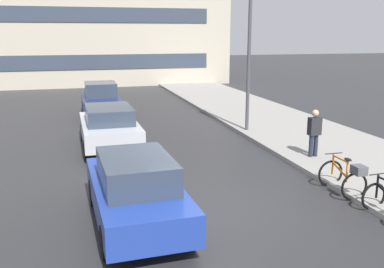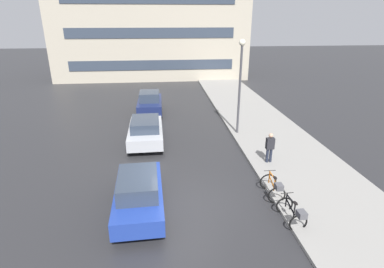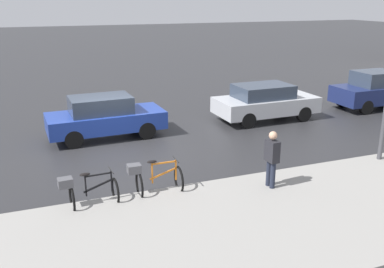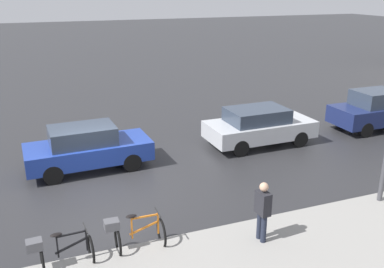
{
  "view_description": "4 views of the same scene",
  "coord_description": "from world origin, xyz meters",
  "px_view_note": "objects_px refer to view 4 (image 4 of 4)",
  "views": [
    {
      "loc": [
        -2.84,
        -8.85,
        4.06
      ],
      "look_at": [
        0.15,
        2.09,
        1.4
      ],
      "focal_mm": 40.0,
      "sensor_mm": 36.0,
      "label": 1
    },
    {
      "loc": [
        -0.72,
        -10.07,
        6.95
      ],
      "look_at": [
        0.81,
        4.81,
        1.15
      ],
      "focal_mm": 28.0,
      "sensor_mm": 36.0,
      "label": 2
    },
    {
      "loc": [
        13.59,
        -2.61,
        4.98
      ],
      "look_at": [
        1.82,
        1.92,
        0.95
      ],
      "focal_mm": 40.0,
      "sensor_mm": 36.0,
      "label": 3
    },
    {
      "loc": [
        12.42,
        -1.76,
        6.07
      ],
      "look_at": [
        -0.29,
        3.16,
        1.34
      ],
      "focal_mm": 40.0,
      "sensor_mm": 36.0,
      "label": 4
    }
  ],
  "objects_px": {
    "car_navy": "(377,110)",
    "pedestrian": "(263,210)",
    "car_blue": "(87,148)",
    "bicycle_second": "(134,233)",
    "bicycle_nearest": "(59,251)",
    "car_silver": "(259,126)"
  },
  "relations": [
    {
      "from": "car_silver",
      "to": "pedestrian",
      "type": "relative_size",
      "value": 2.56
    },
    {
      "from": "bicycle_nearest",
      "to": "bicycle_second",
      "type": "height_order",
      "value": "bicycle_second"
    },
    {
      "from": "car_silver",
      "to": "car_navy",
      "type": "height_order",
      "value": "car_navy"
    },
    {
      "from": "bicycle_nearest",
      "to": "bicycle_second",
      "type": "relative_size",
      "value": 1.01
    },
    {
      "from": "bicycle_nearest",
      "to": "car_navy",
      "type": "xyz_separation_m",
      "value": [
        -5.46,
        14.1,
        0.36
      ]
    },
    {
      "from": "bicycle_second",
      "to": "car_blue",
      "type": "bearing_deg",
      "value": -176.79
    },
    {
      "from": "bicycle_second",
      "to": "car_silver",
      "type": "xyz_separation_m",
      "value": [
        -5.43,
        6.46,
        0.28
      ]
    },
    {
      "from": "bicycle_second",
      "to": "car_silver",
      "type": "relative_size",
      "value": 0.32
    },
    {
      "from": "bicycle_nearest",
      "to": "pedestrian",
      "type": "relative_size",
      "value": 0.84
    },
    {
      "from": "bicycle_second",
      "to": "car_navy",
      "type": "bearing_deg",
      "value": 113.41
    },
    {
      "from": "car_navy",
      "to": "bicycle_second",
      "type": "bearing_deg",
      "value": -66.59
    },
    {
      "from": "car_blue",
      "to": "car_silver",
      "type": "relative_size",
      "value": 0.99
    },
    {
      "from": "car_navy",
      "to": "pedestrian",
      "type": "relative_size",
      "value": 2.47
    },
    {
      "from": "pedestrian",
      "to": "car_blue",
      "type": "bearing_deg",
      "value": -152.31
    },
    {
      "from": "bicycle_nearest",
      "to": "car_navy",
      "type": "relative_size",
      "value": 0.34
    },
    {
      "from": "car_blue",
      "to": "bicycle_second",
      "type": "bearing_deg",
      "value": 3.21
    },
    {
      "from": "bicycle_nearest",
      "to": "car_silver",
      "type": "distance_m",
      "value": 9.88
    },
    {
      "from": "car_blue",
      "to": "pedestrian",
      "type": "relative_size",
      "value": 2.54
    },
    {
      "from": "pedestrian",
      "to": "car_navy",
      "type": "bearing_deg",
      "value": 123.46
    },
    {
      "from": "car_silver",
      "to": "car_navy",
      "type": "distance_m",
      "value": 5.91
    },
    {
      "from": "car_silver",
      "to": "car_blue",
      "type": "bearing_deg",
      "value": -89.83
    },
    {
      "from": "car_silver",
      "to": "car_navy",
      "type": "xyz_separation_m",
      "value": [
        0.08,
        5.91,
        0.07
      ]
    }
  ]
}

